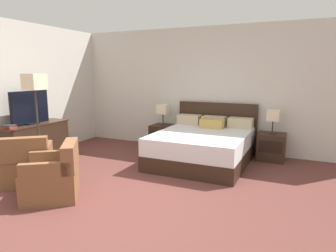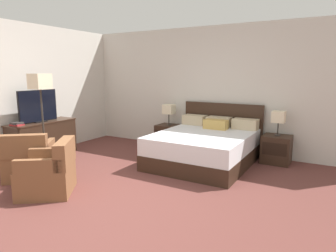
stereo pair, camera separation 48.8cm
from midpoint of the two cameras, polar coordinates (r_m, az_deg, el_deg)
name	(u,v)px [view 2 (the right image)]	position (r m, az deg, el deg)	size (l,w,h in m)	color
ground_plane	(101,207)	(3.96, -9.04, -15.12)	(10.14, 10.14, 0.00)	brown
wall_back	(208,89)	(6.59, 9.68, 6.88)	(7.00, 0.06, 2.64)	beige
wall_left	(38,90)	(6.67, -21.63, 6.35)	(0.06, 5.18, 2.64)	beige
bed	(205,146)	(5.68, 9.51, -3.87)	(1.70, 1.97, 1.05)	#332116
nightstand_left	(169,136)	(6.75, 2.23, -1.99)	(0.51, 0.47, 0.52)	#332116
nightstand_right	(276,149)	(6.06, 22.17, -4.16)	(0.51, 0.47, 0.52)	#332116
table_lamp_left	(169,110)	(6.65, 2.28, 3.13)	(0.23, 0.23, 0.46)	#332D28
table_lamp_right	(279,117)	(5.95, 22.56, 1.52)	(0.23, 0.23, 0.46)	#332D28
dresser	(43,138)	(6.46, -20.79, -2.25)	(0.47, 1.38, 0.71)	#332116
tv	(38,107)	(6.32, -21.53, 3.45)	(0.18, 0.84, 0.63)	black
book_red_cover	(17,125)	(6.08, -24.81, 0.20)	(0.20, 0.16, 0.03)	#B7282D
book_blue_cover	(17,123)	(6.08, -24.83, 0.48)	(0.18, 0.18, 0.03)	#383333
armchair_by_window	(29,161)	(5.22, -22.51, -6.18)	(0.96, 0.96, 0.76)	brown
armchair_companion	(49,174)	(4.47, -18.77, -8.63)	(0.96, 0.96, 0.76)	brown
floor_lamp	(40,89)	(5.71, -20.91, 6.51)	(0.30, 0.30, 1.66)	#332D28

